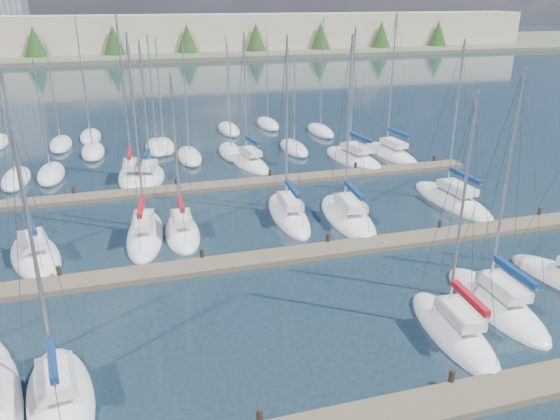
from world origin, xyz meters
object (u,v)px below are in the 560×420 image
object	(u,v)px
sailboat_r	(391,153)
sailboat_h	(35,255)
sailboat_o	(150,177)
sailboat_k	(289,214)
sailboat_m	(452,200)
sailboat_c	(60,397)
sailboat_q	(353,159)
sailboat_l	(348,216)
sailboat_p	(249,163)
sailboat_n	(132,176)
sailboat_i	(145,234)
sailboat_d	(453,331)
sailboat_j	(182,232)
sailboat_e	(496,303)

from	to	relation	value
sailboat_r	sailboat_h	world-z (taller)	sailboat_r
sailboat_r	sailboat_o	bearing A→B (deg)	177.52
sailboat_k	sailboat_m	distance (m)	12.93
sailboat_c	sailboat_q	bearing A→B (deg)	40.40
sailboat_r	sailboat_c	world-z (taller)	sailboat_r
sailboat_l	sailboat_r	bearing A→B (deg)	57.56
sailboat_o	sailboat_p	size ratio (longest dim) A/B	0.98
sailboat_n	sailboat_c	xyz separation A→B (m)	(-3.76, -27.97, -0.02)
sailboat_n	sailboat_i	distance (m)	12.98
sailboat_i	sailboat_q	bearing A→B (deg)	38.27
sailboat_i	sailboat_h	size ratio (longest dim) A/B	1.11
sailboat_d	sailboat_k	world-z (taller)	sailboat_k
sailboat_r	sailboat_c	bearing A→B (deg)	-140.64
sailboat_l	sailboat_d	size ratio (longest dim) A/B	1.10
sailboat_o	sailboat_m	world-z (taller)	sailboat_m
sailboat_n	sailboat_r	distance (m)	24.94
sailboat_j	sailboat_o	distance (m)	12.59
sailboat_o	sailboat_c	distance (m)	27.69
sailboat_d	sailboat_q	world-z (taller)	sailboat_q
sailboat_o	sailboat_i	xyz separation A→B (m)	(-1.13, -12.20, -0.00)
sailboat_q	sailboat_h	distance (m)	30.29
sailboat_o	sailboat_c	xyz separation A→B (m)	(-5.24, -27.19, -0.02)
sailboat_n	sailboat_d	world-z (taller)	sailboat_n
sailboat_j	sailboat_c	bearing A→B (deg)	-112.05
sailboat_k	sailboat_h	bearing A→B (deg)	-169.28
sailboat_n	sailboat_r	size ratio (longest dim) A/B	1.00
sailboat_n	sailboat_e	distance (m)	31.76
sailboat_n	sailboat_k	size ratio (longest dim) A/B	1.08
sailboat_p	sailboat_c	bearing A→B (deg)	-126.13
sailboat_c	sailboat_i	bearing A→B (deg)	66.46
sailboat_q	sailboat_c	bearing A→B (deg)	-139.22
sailboat_d	sailboat_q	distance (m)	28.92
sailboat_h	sailboat_d	bearing A→B (deg)	-49.73
sailboat_e	sailboat_o	size ratio (longest dim) A/B	1.03
sailboat_r	sailboat_e	bearing A→B (deg)	-111.38
sailboat_c	sailboat_j	bearing A→B (deg)	57.89
sailboat_r	sailboat_p	world-z (taller)	sailboat_r
sailboat_e	sailboat_h	size ratio (longest dim) A/B	1.04
sailboat_l	sailboat_j	distance (m)	11.67
sailboat_d	sailboat_c	distance (m)	17.39
sailboat_m	sailboat_i	bearing A→B (deg)	177.42
sailboat_n	sailboat_k	xyz separation A→B (m)	(10.47, -12.20, -0.01)
sailboat_r	sailboat_q	xyz separation A→B (m)	(-4.28, -0.66, -0.02)
sailboat_p	sailboat_m	bearing A→B (deg)	-57.79
sailboat_l	sailboat_k	size ratio (longest dim) A/B	1.00
sailboat_n	sailboat_c	world-z (taller)	sailboat_n
sailboat_j	sailboat_c	xyz separation A→B (m)	(-6.50, -14.66, -0.01)
sailboat_n	sailboat_l	size ratio (longest dim) A/B	1.07
sailboat_k	sailboat_l	bearing A→B (deg)	-17.76
sailboat_i	sailboat_k	distance (m)	10.15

